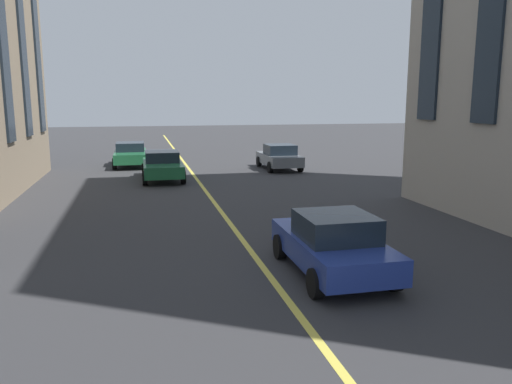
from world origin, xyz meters
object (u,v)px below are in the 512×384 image
at_px(car_green_far, 130,154).
at_px(car_green_parked_b, 162,165).
at_px(car_grey_trailing, 279,157).
at_px(car_blue_near, 333,244).

distance_m(car_green_far, car_green_parked_b, 5.87).
xyz_separation_m(car_green_far, car_green_parked_b, (-5.65, -1.57, 0.00)).
xyz_separation_m(car_grey_trailing, car_blue_near, (-16.86, 3.49, 0.00)).
height_order(car_green_far, car_green_parked_b, same).
bearing_deg(car_green_parked_b, car_green_far, 15.54).
bearing_deg(car_grey_trailing, car_blue_near, 168.29).
bearing_deg(car_blue_near, car_green_parked_b, 11.72).
bearing_deg(car_blue_near, car_grey_trailing, -11.71).
height_order(car_grey_trailing, car_blue_near, same).
bearing_deg(car_grey_trailing, car_green_parked_b, 108.85).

